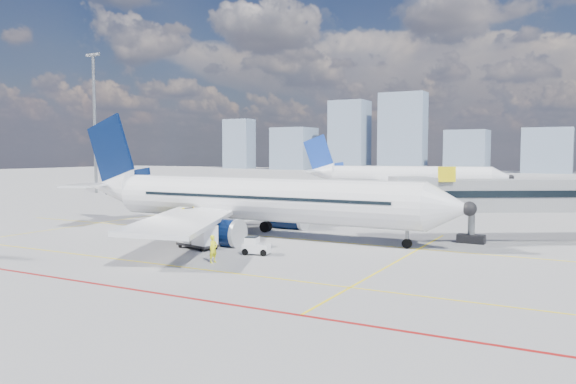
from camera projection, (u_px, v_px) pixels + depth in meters
name	position (u px, v px, depth m)	size (l,w,h in m)	color
ground	(208.00, 250.00, 42.63)	(420.00, 420.00, 0.00)	gray
apron_markings	(168.00, 258.00, 39.47)	(90.00, 35.12, 0.01)	yellow
jet_bridge	(563.00, 197.00, 46.10)	(23.55, 15.78, 6.30)	gray
floodlight_mast_nw	(95.00, 119.00, 102.83)	(3.20, 0.61, 25.45)	slate
distant_skyline	(499.00, 142.00, 211.13)	(249.97, 15.87, 31.78)	gray
main_aircraft	(244.00, 199.00, 50.19)	(39.57, 34.49, 11.53)	white
second_aircraft	(400.00, 176.00, 98.53)	(36.43, 31.63, 10.80)	white
baggage_tug	(255.00, 246.00, 40.67)	(2.09, 1.54, 1.32)	white
cargo_dolly	(198.00, 235.00, 43.17)	(3.68, 2.27, 1.87)	black
belt_loader	(160.00, 225.00, 51.82)	(6.49, 2.33, 2.60)	black
ramp_worker	(213.00, 249.00, 37.61)	(0.68, 0.45, 1.87)	#F1F319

